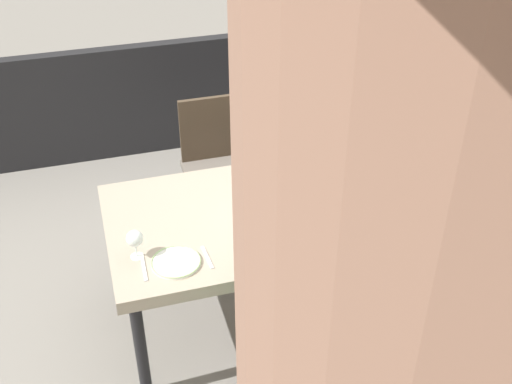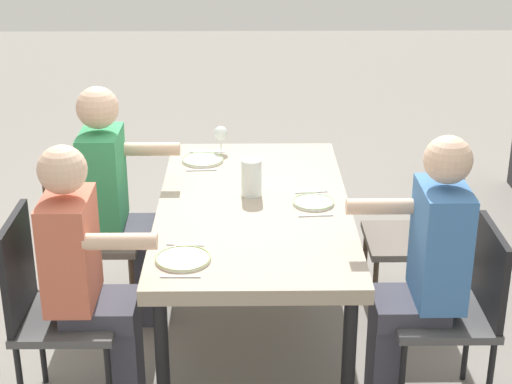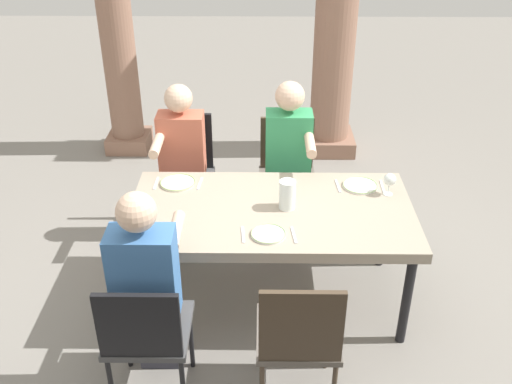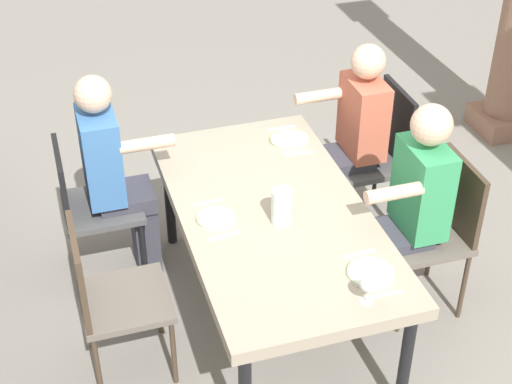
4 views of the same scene
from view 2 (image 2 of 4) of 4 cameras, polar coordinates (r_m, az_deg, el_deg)
name	(u,v)px [view 2 (image 2 of 4)]	position (r m, az deg, el deg)	size (l,w,h in m)	color
ground_plane	(254,328)	(4.48, -0.15, -9.40)	(16.00, 16.00, 0.00)	gray
dining_table	(254,214)	(4.17, -0.16, -1.51)	(1.81, 0.96, 0.74)	tan
chair_west_north	(49,303)	(3.74, -14.16, -7.43)	(0.44, 0.44, 0.95)	#4F4F50
chair_west_south	(459,304)	(3.76, 13.84, -7.54)	(0.44, 0.44, 0.89)	#4F4F50
chair_mid_north	(83,227)	(4.43, -11.89, -2.39)	(0.44, 0.44, 0.92)	#6A6158
chair_mid_south	(423,228)	(4.45, 11.51, -2.47)	(0.44, 0.44, 0.91)	#6A6158
diner_woman_green	(423,269)	(3.64, 11.47, -5.27)	(0.35, 0.49, 1.31)	#3F3F4C
diner_man_white	(87,275)	(3.63, -11.58, -5.67)	(0.35, 0.49, 1.27)	#3F3F4C
diner_guest_third	(117,199)	(4.34, -9.61, -0.46)	(0.35, 0.50, 1.30)	#3F3F4C
plate_0	(183,259)	(3.58, -5.07, -4.61)	(0.24, 0.24, 0.02)	silver
fork_0	(181,276)	(3.45, -5.24, -5.83)	(0.02, 0.17, 0.01)	silver
spoon_0	(185,245)	(3.71, -4.90, -3.64)	(0.02, 0.17, 0.01)	silver
plate_1	(313,202)	(4.14, 3.99, -0.71)	(0.21, 0.21, 0.02)	white
fork_1	(316,215)	(4.00, 4.15, -1.63)	(0.02, 0.17, 0.01)	silver
spoon_1	(311,192)	(4.28, 3.84, 0.01)	(0.02, 0.17, 0.01)	silver
plate_2	(203,160)	(4.71, -3.71, 2.24)	(0.24, 0.24, 0.02)	white
wine_glass_2	(221,134)	(4.83, -2.46, 4.05)	(0.08, 0.08, 0.15)	white
fork_2	(201,170)	(4.57, -3.80, 1.53)	(0.02, 0.17, 0.01)	silver
spoon_2	(204,152)	(4.85, -3.62, 2.79)	(0.02, 0.17, 0.01)	silver
water_pitcher	(251,179)	(4.20, -0.32, 0.88)	(0.11, 0.11, 0.19)	white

